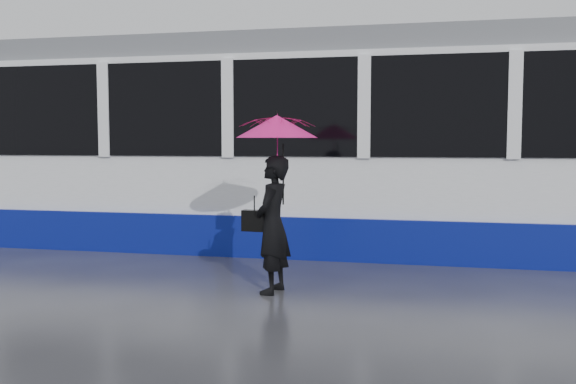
# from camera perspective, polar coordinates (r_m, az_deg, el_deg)

# --- Properties ---
(ground) EXTENTS (90.00, 90.00, 0.00)m
(ground) POSITION_cam_1_polar(r_m,az_deg,el_deg) (8.37, -5.66, -7.34)
(ground) COLOR #27272C
(ground) RESTS_ON ground
(rails) EXTENTS (34.00, 1.51, 0.02)m
(rails) POSITION_cam_1_polar(r_m,az_deg,el_deg) (10.72, -1.39, -4.64)
(rails) COLOR #3F3D38
(rails) RESTS_ON ground
(tram) EXTENTS (26.00, 2.56, 3.35)m
(tram) POSITION_cam_1_polar(r_m,az_deg,el_deg) (11.19, -10.68, 4.04)
(tram) COLOR white
(tram) RESTS_ON ground
(woman) EXTENTS (0.43, 0.60, 1.56)m
(woman) POSITION_cam_1_polar(r_m,az_deg,el_deg) (7.25, -1.37, -2.92)
(woman) COLOR black
(woman) RESTS_ON ground
(umbrella) EXTENTS (1.00, 1.00, 1.05)m
(umbrella) POSITION_cam_1_polar(r_m,az_deg,el_deg) (7.17, -1.00, 4.43)
(umbrella) COLOR #F31473
(umbrella) RESTS_ON ground
(handbag) EXTENTS (0.29, 0.15, 0.42)m
(handbag) POSITION_cam_1_polar(r_m,az_deg,el_deg) (7.32, -3.01, -2.56)
(handbag) COLOR black
(handbag) RESTS_ON ground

